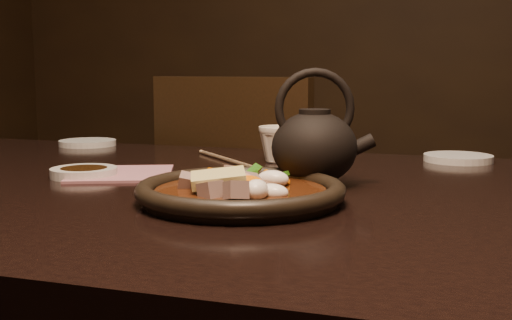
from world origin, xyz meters
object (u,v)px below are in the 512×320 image
(table, at_px, (172,232))
(tea_cup, at_px, (278,143))
(teapot, at_px, (315,144))
(chair, at_px, (256,243))
(plate, at_px, (241,192))

(table, xyz_separation_m, tea_cup, (0.09, 0.26, 0.11))
(teapot, bearing_deg, chair, 94.67)
(table, bearing_deg, tea_cup, 70.71)
(table, xyz_separation_m, plate, (0.15, -0.10, 0.09))
(chair, relative_size, plate, 3.31)
(table, relative_size, plate, 5.85)
(tea_cup, height_order, teapot, teapot)
(plate, bearing_deg, chair, 106.49)
(chair, xyz_separation_m, plate, (0.21, -0.70, 0.27))
(chair, bearing_deg, tea_cup, 126.37)
(plate, bearing_deg, teapot, 65.84)
(plate, bearing_deg, table, 144.94)
(table, relative_size, teapot, 9.40)
(table, bearing_deg, teapot, 10.43)
(table, xyz_separation_m, teapot, (0.21, 0.04, 0.14))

